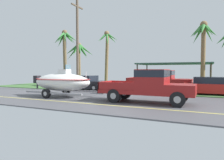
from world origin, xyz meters
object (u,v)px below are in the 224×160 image
Objects in this scene: parked_sedan_near at (84,83)px; palm_tree_near_right at (79,53)px; boat_on_trailer at (62,82)px; palm_tree_near_left at (65,44)px; parked_pickup_background at (163,80)px; carport_awning at (174,64)px; palm_tree_mid at (107,46)px; pickup_truck_towing at (152,84)px; parked_sedan_far at (213,86)px; utility_pole at (77,44)px; palm_tree_far_right at (203,39)px.

parked_sedan_near is 5.43m from palm_tree_near_right.
palm_tree_near_left is at bearing 126.48° from boat_on_trailer.
boat_on_trailer is at bearing -74.82° from parked_sedan_near.
boat_on_trailer is 0.98× the size of parked_pickup_background.
carport_awning is (0.23, 5.20, 1.51)m from parked_pickup_background.
parked_pickup_background is 0.83× the size of palm_tree_mid.
carport_awning reaches higher than pickup_truck_towing.
parked_sedan_far is 15.00m from palm_tree_mid.
utility_pole is at bearing 111.24° from boat_on_trailer.
carport_awning is 1.56× the size of palm_tree_near_right.
parked_pickup_background is (5.74, 7.01, -0.01)m from boat_on_trailer.
carport_awning reaches higher than parked_sedan_near.
parked_pickup_background is 0.89× the size of palm_tree_far_right.
palm_tree_mid reaches higher than parked_sedan_near.
utility_pole is (-7.52, -2.42, 3.32)m from parked_pickup_background.
parked_pickup_background is 0.86× the size of palm_tree_near_left.
carport_awning is 10.90m from palm_tree_near_right.
palm_tree_mid is 8.22m from utility_pole.
utility_pole reaches higher than parked_sedan_far.
carport_awning is 4.32m from palm_tree_far_right.
palm_tree_near_right reaches higher than carport_awning.
palm_tree_far_right is at bearing 43.57° from parked_pickup_background.
pickup_truck_towing is 6.56m from parked_sedan_far.
parked_sedan_near is at bearing -36.44° from palm_tree_near_left.
parked_pickup_background is 10.94m from palm_tree_mid.
parked_sedan_near is 11.18m from parked_sedan_far.
palm_tree_near_right reaches higher than parked_sedan_far.
parked_sedan_near is at bearing -80.29° from palm_tree_mid.
parked_sedan_near is 1.05× the size of parked_sedan_far.
palm_tree_near_left is 6.47m from utility_pole.
parked_sedan_far is 0.66× the size of palm_tree_far_right.
pickup_truck_towing reaches higher than parked_sedan_near.
palm_tree_near_right is at bearing -108.65° from palm_tree_mid.
parked_sedan_near is at bearing 147.26° from pickup_truck_towing.
boat_on_trailer reaches higher than parked_sedan_far.
parked_pickup_background is at bearing -8.63° from palm_tree_near_left.
palm_tree_near_left is (-12.54, -3.33, 2.58)m from carport_awning.
utility_pole is (-8.26, 4.59, 3.31)m from pickup_truck_towing.
boat_on_trailer is 9.06m from parked_pickup_background.
palm_tree_far_right is 0.78× the size of utility_pole.
utility_pole reaches higher than palm_tree_far_right.
pickup_truck_towing is 1.25× the size of parked_sedan_near.
utility_pole is at bearing -132.36° from parked_sedan_near.
palm_tree_near_left is 5.47m from palm_tree_mid.
boat_on_trailer is 13.61m from palm_tree_mid.
palm_tree_far_right is (-0.90, 4.36, 4.21)m from parked_sedan_far.
palm_tree_mid is at bearing 176.54° from carport_awning.
palm_tree_far_right is at bearing 76.45° from pickup_truck_towing.
palm_tree_far_right is (3.15, 2.99, 3.83)m from parked_pickup_background.
parked_sedan_near is 3.75m from utility_pole.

